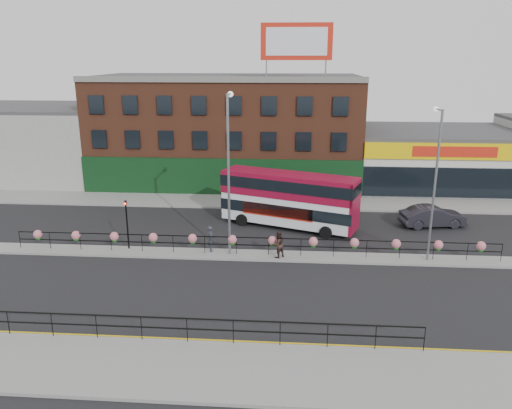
# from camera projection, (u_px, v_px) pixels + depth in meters

# --- Properties ---
(ground) EXTENTS (120.00, 120.00, 0.00)m
(ground) POSITION_uv_depth(u_px,v_px,m) (252.00, 256.00, 31.13)
(ground) COLOR black
(ground) RESTS_ON ground
(south_pavement) EXTENTS (60.00, 4.00, 0.15)m
(south_pavement) POSITION_uv_depth(u_px,v_px,m) (228.00, 371.00, 19.63)
(south_pavement) COLOR gray
(south_pavement) RESTS_ON ground
(north_pavement) EXTENTS (60.00, 4.00, 0.15)m
(north_pavement) POSITION_uv_depth(u_px,v_px,m) (264.00, 202.00, 42.58)
(north_pavement) COLOR gray
(north_pavement) RESTS_ON ground
(median) EXTENTS (60.00, 1.60, 0.15)m
(median) POSITION_uv_depth(u_px,v_px,m) (252.00, 255.00, 31.11)
(median) COLOR gray
(median) RESTS_ON ground
(yellow_line_inner) EXTENTS (60.00, 0.10, 0.01)m
(yellow_line_inner) POSITION_uv_depth(u_px,v_px,m) (235.00, 341.00, 21.85)
(yellow_line_inner) COLOR gold
(yellow_line_inner) RESTS_ON ground
(yellow_line_outer) EXTENTS (60.00, 0.10, 0.01)m
(yellow_line_outer) POSITION_uv_depth(u_px,v_px,m) (234.00, 343.00, 21.68)
(yellow_line_outer) COLOR gold
(yellow_line_outer) RESTS_ON ground
(brick_building) EXTENTS (25.00, 12.21, 10.30)m
(brick_building) POSITION_uv_depth(u_px,v_px,m) (228.00, 129.00, 49.04)
(brick_building) COLOR brown
(brick_building) RESTS_ON ground
(supermarket) EXTENTS (15.00, 12.25, 5.30)m
(supermarket) POSITION_uv_depth(u_px,v_px,m) (433.00, 157.00, 48.27)
(supermarket) COLOR silver
(supermarket) RESTS_ON ground
(warehouse_west) EXTENTS (15.50, 12.00, 7.30)m
(warehouse_west) POSITION_uv_depth(u_px,v_px,m) (32.00, 142.00, 50.94)
(warehouse_west) COLOR gray
(warehouse_west) RESTS_ON ground
(billboard) EXTENTS (6.00, 0.29, 4.40)m
(billboard) POSITION_uv_depth(u_px,v_px,m) (297.00, 42.00, 41.54)
(billboard) COLOR red
(billboard) RESTS_ON brick_building
(median_railing) EXTENTS (30.04, 0.56, 1.23)m
(median_railing) POSITION_uv_depth(u_px,v_px,m) (252.00, 241.00, 30.83)
(median_railing) COLOR black
(median_railing) RESTS_ON median
(south_railing) EXTENTS (20.04, 0.05, 1.12)m
(south_railing) POSITION_uv_depth(u_px,v_px,m) (187.00, 324.00, 21.34)
(south_railing) COLOR black
(south_railing) RESTS_ON south_pavement
(double_decker_bus) EXTENTS (10.10, 5.73, 4.01)m
(double_decker_bus) POSITION_uv_depth(u_px,v_px,m) (289.00, 195.00, 35.76)
(double_decker_bus) COLOR silver
(double_decker_bus) RESTS_ON ground
(car) EXTENTS (3.31, 5.28, 1.55)m
(car) POSITION_uv_depth(u_px,v_px,m) (433.00, 216.00, 36.43)
(car) COLOR #282730
(car) RESTS_ON ground
(pedestrian_a) EXTENTS (0.72, 0.58, 1.65)m
(pedestrian_a) POSITION_uv_depth(u_px,v_px,m) (211.00, 239.00, 31.39)
(pedestrian_a) COLOR #2C2E39
(pedestrian_a) RESTS_ON median
(pedestrian_b) EXTENTS (1.46, 1.46, 1.71)m
(pedestrian_b) POSITION_uv_depth(u_px,v_px,m) (278.00, 244.00, 30.38)
(pedestrian_b) COLOR #2F201B
(pedestrian_b) RESTS_ON median
(lamp_column_west) EXTENTS (0.35, 1.73, 9.84)m
(lamp_column_west) POSITION_uv_depth(u_px,v_px,m) (229.00, 161.00, 29.76)
(lamp_column_west) COLOR slate
(lamp_column_west) RESTS_ON median
(lamp_column_east) EXTENTS (0.32, 1.59, 9.05)m
(lamp_column_east) POSITION_uv_depth(u_px,v_px,m) (435.00, 173.00, 28.93)
(lamp_column_east) COLOR slate
(lamp_column_east) RESTS_ON median
(traffic_light_median) EXTENTS (0.15, 0.28, 3.65)m
(traffic_light_median) POSITION_uv_depth(u_px,v_px,m) (126.00, 214.00, 31.38)
(traffic_light_median) COLOR black
(traffic_light_median) RESTS_ON median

